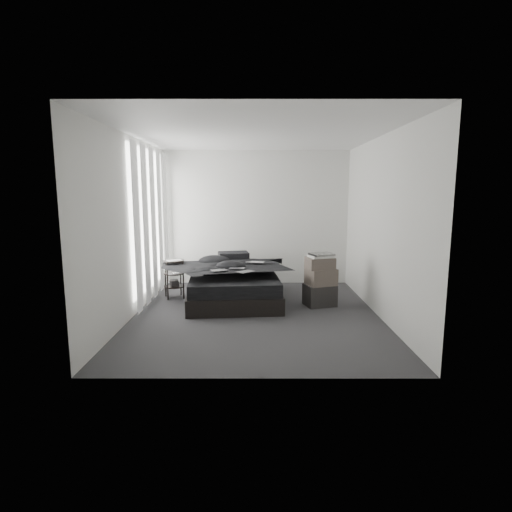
{
  "coord_description": "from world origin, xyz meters",
  "views": [
    {
      "loc": [
        0.01,
        -5.75,
        1.79
      ],
      "look_at": [
        0.0,
        0.8,
        0.75
      ],
      "focal_mm": 28.0,
      "sensor_mm": 36.0,
      "label": 1
    }
  ],
  "objects_px": {
    "side_stand": "(174,279)",
    "box_lower": "(320,295)",
    "bed": "(234,293)",
    "laptop": "(254,259)"
  },
  "relations": [
    {
      "from": "laptop",
      "to": "box_lower",
      "type": "xyz_separation_m",
      "value": [
        1.05,
        -0.37,
        -0.53
      ]
    },
    {
      "from": "side_stand",
      "to": "box_lower",
      "type": "relative_size",
      "value": 1.4
    },
    {
      "from": "laptop",
      "to": "bed",
      "type": "bearing_deg",
      "value": -154.5
    },
    {
      "from": "side_stand",
      "to": "box_lower",
      "type": "height_order",
      "value": "side_stand"
    },
    {
      "from": "bed",
      "to": "laptop",
      "type": "height_order",
      "value": "laptop"
    },
    {
      "from": "laptop",
      "to": "side_stand",
      "type": "xyz_separation_m",
      "value": [
        -1.38,
        0.11,
        -0.38
      ]
    },
    {
      "from": "laptop",
      "to": "box_lower",
      "type": "bearing_deg",
      "value": -6.09
    },
    {
      "from": "laptop",
      "to": "box_lower",
      "type": "height_order",
      "value": "laptop"
    },
    {
      "from": "bed",
      "to": "laptop",
      "type": "relative_size",
      "value": 6.24
    },
    {
      "from": "box_lower",
      "to": "bed",
      "type": "bearing_deg",
      "value": 168.19
    }
  ]
}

